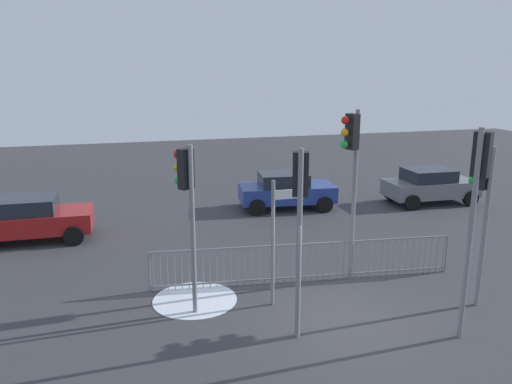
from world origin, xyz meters
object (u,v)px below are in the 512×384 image
(traffic_light_foreground_left, at_px, (352,158))
(direction_sign_post, at_px, (275,237))
(car_red_mid, at_px, (30,218))
(traffic_light_foreground_right, at_px, (478,186))
(traffic_light_rear_left, at_px, (187,191))
(car_grey_far, at_px, (430,185))
(traffic_light_mid_left, at_px, (300,200))
(traffic_light_mid_right, at_px, (483,190))
(car_blue_near, at_px, (286,190))

(traffic_light_foreground_left, bearing_deg, direction_sign_post, 95.19)
(car_red_mid, bearing_deg, traffic_light_foreground_right, -41.27)
(traffic_light_foreground_left, xyz_separation_m, traffic_light_foreground_right, (1.12, -3.33, -0.07))
(traffic_light_rear_left, relative_size, car_grey_far, 1.03)
(traffic_light_mid_left, distance_m, traffic_light_rear_left, 2.65)
(traffic_light_foreground_right, xyz_separation_m, direction_sign_post, (-3.44, 2.44, -1.55))
(traffic_light_foreground_left, xyz_separation_m, car_red_mid, (-8.65, 5.69, -2.57))
(traffic_light_mid_right, distance_m, car_blue_near, 9.59)
(traffic_light_mid_left, relative_size, traffic_light_rear_left, 1.03)
(traffic_light_foreground_right, bearing_deg, car_blue_near, 150.25)
(car_blue_near, bearing_deg, traffic_light_foreground_left, -89.06)
(traffic_light_rear_left, bearing_deg, car_grey_far, -1.87)
(traffic_light_foreground_right, bearing_deg, traffic_light_foreground_left, 166.76)
(traffic_light_rear_left, xyz_separation_m, direction_sign_post, (2.00, -0.24, -1.17))
(traffic_light_foreground_left, distance_m, traffic_light_foreground_right, 3.51)
(traffic_light_foreground_left, bearing_deg, traffic_light_foreground_right, -176.96)
(traffic_light_rear_left, height_order, car_red_mid, traffic_light_rear_left)
(traffic_light_rear_left, bearing_deg, car_red_mid, 90.71)
(traffic_light_foreground_left, xyz_separation_m, car_blue_near, (0.73, 7.14, -2.57))
(traffic_light_mid_left, height_order, car_blue_near, traffic_light_mid_left)
(car_blue_near, bearing_deg, traffic_light_mid_right, -73.50)
(traffic_light_rear_left, xyz_separation_m, car_red_mid, (-4.33, 6.34, -2.13))
(traffic_light_rear_left, bearing_deg, traffic_light_mid_right, -45.99)
(traffic_light_mid_left, height_order, car_grey_far, traffic_light_mid_left)
(traffic_light_foreground_right, relative_size, car_blue_near, 1.12)
(direction_sign_post, relative_size, car_grey_far, 0.80)
(traffic_light_foreground_right, relative_size, traffic_light_rear_left, 1.13)
(traffic_light_foreground_right, height_order, traffic_light_rear_left, traffic_light_foreground_right)
(direction_sign_post, bearing_deg, car_red_mid, 132.72)
(traffic_light_foreground_right, distance_m, car_blue_near, 10.77)
(car_blue_near, bearing_deg, traffic_light_mid_left, -100.81)
(car_blue_near, bearing_deg, car_grey_far, -1.28)
(direction_sign_post, relative_size, car_blue_near, 0.78)
(traffic_light_mid_right, relative_size, car_red_mid, 1.00)
(traffic_light_foreground_left, relative_size, traffic_light_mid_right, 1.18)
(car_grey_far, xyz_separation_m, car_blue_near, (-6.12, 0.86, 0.00))
(traffic_light_mid_left, distance_m, car_blue_near, 10.16)
(direction_sign_post, height_order, car_grey_far, direction_sign_post)
(traffic_light_rear_left, height_order, car_blue_near, traffic_light_rear_left)
(car_red_mid, bearing_deg, traffic_light_mid_right, -33.97)
(traffic_light_rear_left, xyz_separation_m, car_grey_far, (11.17, 6.92, -2.13))
(car_grey_far, bearing_deg, traffic_light_foreground_left, -135.62)
(traffic_light_foreground_right, xyz_separation_m, car_red_mid, (-9.78, 9.02, -2.51))
(car_grey_far, bearing_deg, direction_sign_post, -140.13)
(traffic_light_foreground_right, height_order, traffic_light_mid_left, traffic_light_foreground_right)
(traffic_light_foreground_left, distance_m, traffic_light_mid_left, 3.26)
(traffic_light_foreground_left, height_order, traffic_light_mid_left, traffic_light_foreground_left)
(traffic_light_mid_right, height_order, car_blue_near, traffic_light_mid_right)
(traffic_light_foreground_left, distance_m, car_red_mid, 10.67)
(car_red_mid, bearing_deg, car_grey_far, 3.57)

